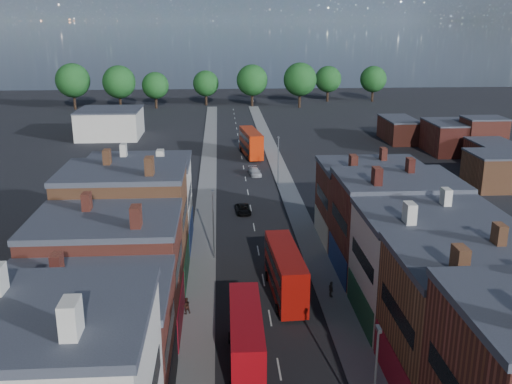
{
  "coord_description": "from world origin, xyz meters",
  "views": [
    {
      "loc": [
        -4.28,
        -30.4,
        26.06
      ],
      "look_at": [
        0.0,
        36.0,
        6.05
      ],
      "focal_mm": 40.0,
      "sensor_mm": 36.0,
      "label": 1
    }
  ],
  "objects": [
    {
      "name": "ped_1",
      "position": [
        -7.67,
        17.12,
        0.92
      ],
      "size": [
        0.88,
        0.68,
        1.61
      ],
      "primitive_type": "imported",
      "rotation": [
        0.0,
        0.0,
        3.5
      ],
      "color": "#381E16",
      "rests_on": "pavement_west"
    },
    {
      "name": "pavement_east",
      "position": [
        6.5,
        50.0,
        0.06
      ],
      "size": [
        3.0,
        200.0,
        0.12
      ],
      "primitive_type": "cube",
      "color": "gray",
      "rests_on": "ground"
    },
    {
      "name": "pavement_west",
      "position": [
        -6.5,
        50.0,
        0.06
      ],
      "size": [
        3.0,
        200.0,
        0.12
      ],
      "primitive_type": "cube",
      "color": "gray",
      "rests_on": "ground"
    },
    {
      "name": "car_2",
      "position": [
        -1.2,
        45.9,
        0.6
      ],
      "size": [
        2.28,
        4.44,
        1.2
      ],
      "primitive_type": "imported",
      "rotation": [
        0.0,
        0.0,
        0.07
      ],
      "color": "black",
      "rests_on": "ground"
    },
    {
      "name": "lamp_post_1",
      "position": [
        5.2,
        0.0,
        4.7
      ],
      "size": [
        0.25,
        0.7,
        8.12
      ],
      "color": "slate",
      "rests_on": "ground"
    },
    {
      "name": "ped_3",
      "position": [
        6.3,
        19.56,
        0.94
      ],
      "size": [
        0.59,
        1.02,
        1.63
      ],
      "primitive_type": "imported",
      "rotation": [
        0.0,
        0.0,
        1.74
      ],
      "color": "#4F4C43",
      "rests_on": "pavement_east"
    },
    {
      "name": "lamp_post_2",
      "position": [
        -5.2,
        30.0,
        4.7
      ],
      "size": [
        0.25,
        0.7,
        8.12
      ],
      "color": "slate",
      "rests_on": "ground"
    },
    {
      "name": "bus_0",
      "position": [
        -2.54,
        8.59,
        2.5
      ],
      "size": [
        2.81,
        10.77,
        4.64
      ],
      "rotation": [
        0.0,
        0.0,
        -0.01
      ],
      "color": "#B70A12",
      "rests_on": "ground"
    },
    {
      "name": "car_3",
      "position": [
        1.74,
        66.32,
        0.65
      ],
      "size": [
        2.37,
        4.65,
        1.29
      ],
      "primitive_type": "imported",
      "rotation": [
        0.0,
        0.0,
        0.13
      ],
      "color": "beige",
      "rests_on": "ground"
    },
    {
      "name": "bus_1",
      "position": [
        1.85,
        20.32,
        2.61
      ],
      "size": [
        3.28,
        11.34,
        4.85
      ],
      "rotation": [
        0.0,
        0.0,
        0.05
      ],
      "color": "#AB1009",
      "rests_on": "ground"
    },
    {
      "name": "bus_2",
      "position": [
        1.9,
        81.11,
        2.81
      ],
      "size": [
        4.26,
        12.31,
        5.21
      ],
      "rotation": [
        0.0,
        0.0,
        0.13
      ],
      "color": "#BA2608",
      "rests_on": "ground"
    },
    {
      "name": "lamp_post_3",
      "position": [
        5.2,
        60.0,
        4.7
      ],
      "size": [
        0.25,
        0.7,
        8.12
      ],
      "color": "slate",
      "rests_on": "ground"
    },
    {
      "name": "terrace_west",
      "position": [
        -14.0,
        0.0,
        6.08
      ],
      "size": [
        12.0,
        80.0,
        12.16
      ],
      "primitive_type": "cube",
      "color": "maroon",
      "rests_on": "ground"
    }
  ]
}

